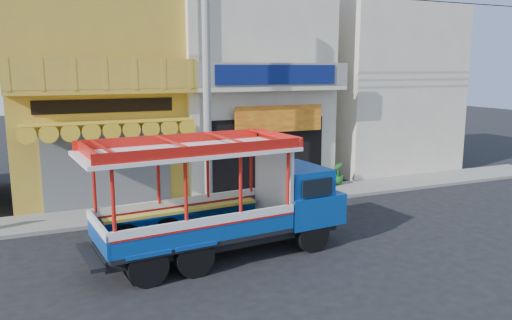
# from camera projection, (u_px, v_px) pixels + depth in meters

# --- Properties ---
(ground) EXTENTS (90.00, 90.00, 0.00)m
(ground) POSITION_uv_depth(u_px,v_px,m) (279.00, 238.00, 14.20)
(ground) COLOR black
(ground) RESTS_ON ground
(sidewalk) EXTENTS (30.00, 2.00, 0.12)m
(sidewalk) POSITION_uv_depth(u_px,v_px,m) (230.00, 202.00, 17.80)
(sidewalk) COLOR slate
(sidewalk) RESTS_ON ground
(shophouse_left) EXTENTS (6.00, 7.50, 8.24)m
(shophouse_left) POSITION_uv_depth(u_px,v_px,m) (95.00, 86.00, 19.08)
(shophouse_left) COLOR gold
(shophouse_left) RESTS_ON ground
(shophouse_right) EXTENTS (6.00, 6.75, 8.24)m
(shophouse_right) POSITION_uv_depth(u_px,v_px,m) (240.00, 84.00, 21.43)
(shophouse_right) COLOR beige
(shophouse_right) RESTS_ON ground
(party_pilaster) EXTENTS (0.35, 0.30, 8.00)m
(party_pilaster) POSITION_uv_depth(u_px,v_px,m) (193.00, 91.00, 17.46)
(party_pilaster) COLOR beige
(party_pilaster) RESTS_ON ground
(filler_building_right) EXTENTS (6.00, 6.00, 7.60)m
(filler_building_right) POSITION_uv_depth(u_px,v_px,m) (373.00, 89.00, 24.25)
(filler_building_right) COLOR beige
(filler_building_right) RESTS_ON ground
(utility_pole) EXTENTS (28.00, 0.26, 9.00)m
(utility_pole) POSITION_uv_depth(u_px,v_px,m) (211.00, 60.00, 15.94)
(utility_pole) COLOR gray
(utility_pole) RESTS_ON ground
(songthaew_truck) EXTENTS (6.83, 2.79, 3.10)m
(songthaew_truck) POSITION_uv_depth(u_px,v_px,m) (237.00, 198.00, 12.83)
(songthaew_truck) COLOR black
(songthaew_truck) RESTS_ON ground
(potted_plant_a) EXTENTS (0.98, 1.03, 0.90)m
(potted_plant_a) POSITION_uv_depth(u_px,v_px,m) (272.00, 185.00, 18.23)
(potted_plant_a) COLOR #19591C
(potted_plant_a) RESTS_ON sidewalk
(potted_plant_b) EXTENTS (0.60, 0.60, 0.86)m
(potted_plant_b) POSITION_uv_depth(u_px,v_px,m) (323.00, 177.00, 19.65)
(potted_plant_b) COLOR #19591C
(potted_plant_b) RESTS_ON sidewalk
(potted_plant_c) EXTENTS (0.59, 0.59, 0.91)m
(potted_plant_c) POSITION_uv_depth(u_px,v_px,m) (338.00, 173.00, 20.22)
(potted_plant_c) COLOR #19591C
(potted_plant_c) RESTS_ON sidewalk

